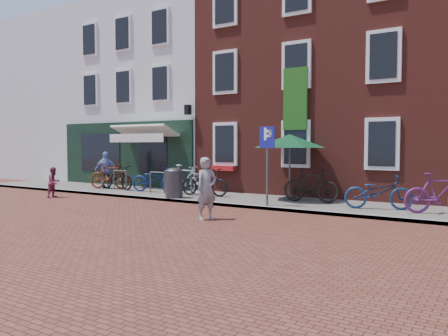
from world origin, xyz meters
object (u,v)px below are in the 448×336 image
Objects in this scene: boy at (54,182)px; woman at (207,188)px; parasol at (290,138)px; bicycle_4 at (204,182)px; litter_bin at (174,181)px; bicycle_1 at (110,176)px; bicycle_3 at (185,179)px; bicycle_6 at (378,192)px; bicycle_0 at (117,177)px; parking_sign at (267,152)px; cafe_person at (106,170)px; bicycle_2 at (154,179)px; bicycle_7 at (439,193)px; bicycle_5 at (311,185)px.

woman is at bearing -106.11° from boy.
bicycle_4 is at bearing -169.41° from parasol.
bicycle_1 is (-4.30, 1.03, -0.03)m from litter_bin.
bicycle_6 is (7.21, -0.22, -0.05)m from bicycle_3.
bicycle_0 and bicycle_6 have the same top height.
woman reaches higher than bicycle_1.
litter_bin is 0.45× the size of parasol.
parking_sign is 2.81m from woman.
parking_sign is at bearing 92.28° from bicycle_6.
parking_sign reaches higher than bicycle_6.
cafe_person is 0.83× the size of bicycle_0.
parasol is 5.82m from bicycle_2.
bicycle_1 reaches higher than bicycle_4.
bicycle_3 is (1.45, 0.11, 0.05)m from bicycle_2.
bicycle_6 is at bearing 19.39° from parking_sign.
parasol is at bearing 16.12° from woman.
bicycle_2 is 10.27m from bicycle_7.
bicycle_5 is (6.41, 0.32, 0.05)m from bicycle_2.
bicycle_1 is at bearing 91.47° from bicycle_3.
boy reaches higher than bicycle_4.
boy is 13.04m from bicycle_7.
woman reaches higher than litter_bin.
litter_bin is at bearing 70.96° from bicycle_7.
bicycle_2 is (2.39, 0.09, -0.05)m from bicycle_1.
bicycle_7 is at bearing -106.60° from bicycle_1.
bicycle_3 is 4.96m from bicycle_5.
woman is 7.73m from boy.
parking_sign is 4.92m from bicycle_7.
parking_sign is at bearing 135.76° from cafe_person.
bicycle_0 is at bearing 136.50° from cafe_person.
parking_sign is at bearing 77.11° from bicycle_7.
bicycle_1 is at bearing -10.74° from boy.
bicycle_7 is (10.27, -0.09, 0.05)m from bicycle_2.
boy is at bearing -157.74° from parasol.
bicycle_5 reaches higher than bicycle_0.
boy is 0.60× the size of bicycle_0.
bicycle_4 is at bearing 63.37° from litter_bin.
bicycle_5 is at bearing -103.90° from bicycle_1.
parasol is (-0.03, 1.73, 0.43)m from parking_sign.
bicycle_5 is (3.96, 0.37, 0.05)m from bicycle_4.
bicycle_7 is (7.81, -0.05, 0.05)m from bicycle_4.
woman is 5.09m from bicycle_6.
bicycle_5 is at bearing -82.90° from bicycle_0.
bicycle_0 is 1.00× the size of bicycle_4.
bicycle_7 is at bearing -104.35° from bicycle_2.
bicycle_2 is (-5.57, -0.54, -1.58)m from parasol.
bicycle_6 is 1.03× the size of bicycle_7.
bicycle_7 is at bearing 7.07° from litter_bin.
cafe_person reaches higher than bicycle_5.
bicycle_2 is 1.03× the size of bicycle_7.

